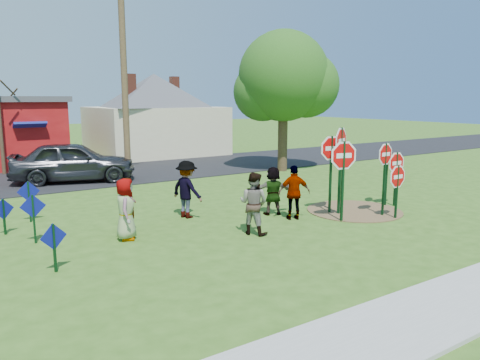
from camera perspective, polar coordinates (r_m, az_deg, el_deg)
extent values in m
plane|color=#335718|center=(14.42, -1.56, -5.37)|extent=(120.00, 120.00, 0.00)
cube|color=#9E9E99|center=(9.47, 23.09, -14.38)|extent=(22.00, 1.80, 0.08)
cube|color=black|center=(24.72, -15.87, 0.78)|extent=(120.00, 7.50, 0.04)
cylinder|color=brown|center=(16.48, 13.75, -3.64)|extent=(3.20, 3.20, 0.03)
cube|color=navy|center=(26.59, -24.26, 6.07)|extent=(1.60, 0.78, 0.45)
cube|color=beige|center=(32.52, -10.29, 5.93)|extent=(8.00, 7.00, 3.20)
pyramid|color=#4C4C51|center=(32.49, -10.50, 12.63)|extent=(9.40, 9.40, 2.20)
cube|color=brown|center=(30.78, -13.19, 11.20)|extent=(0.55, 0.55, 1.40)
cube|color=brown|center=(34.20, -7.99, 11.22)|extent=(0.55, 0.55, 1.40)
cube|color=black|center=(14.76, 12.40, -0.23)|extent=(0.08, 0.09, 2.52)
cylinder|color=white|center=(14.64, 12.53, 2.93)|extent=(1.17, 0.31, 1.20)
cylinder|color=#BE0707|center=(14.64, 12.53, 2.93)|extent=(1.01, 0.28, 1.04)
cube|color=white|center=(14.64, 12.53, 2.93)|extent=(0.51, 0.14, 0.15)
cube|color=black|center=(15.80, 10.98, 0.61)|extent=(0.07, 0.08, 2.59)
cylinder|color=white|center=(15.69, 11.09, 3.82)|extent=(1.09, 0.22, 1.11)
cylinder|color=#BE0707|center=(15.69, 11.09, 3.82)|extent=(0.94, 0.19, 0.95)
cube|color=white|center=(15.69, 11.09, 3.82)|extent=(0.48, 0.09, 0.14)
cylinder|color=gold|center=(15.69, 11.09, 3.82)|extent=(1.09, 0.21, 1.11)
cube|color=black|center=(15.84, 17.15, 0.00)|extent=(0.06, 0.07, 2.38)
cylinder|color=white|center=(15.72, 17.31, 3.02)|extent=(0.96, 0.11, 0.96)
cylinder|color=#BE0707|center=(15.72, 17.31, 3.02)|extent=(0.83, 0.10, 0.83)
cube|color=white|center=(15.72, 17.31, 3.02)|extent=(0.42, 0.05, 0.12)
cube|color=black|center=(17.34, 17.44, 0.64)|extent=(0.07, 0.08, 2.27)
cylinder|color=white|center=(17.24, 17.58, 3.23)|extent=(0.87, 0.43, 0.96)
cylinder|color=#BE0707|center=(17.24, 17.58, 3.23)|extent=(0.75, 0.38, 0.82)
cube|color=white|center=(17.24, 17.58, 3.23)|extent=(0.38, 0.19, 0.12)
cylinder|color=gold|center=(17.24, 17.58, 3.23)|extent=(0.86, 0.43, 0.96)
cube|color=black|center=(15.64, 18.56, -1.43)|extent=(0.05, 0.07, 1.72)
cylinder|color=white|center=(15.55, 18.66, 0.39)|extent=(0.99, 0.05, 0.99)
cylinder|color=#BE0707|center=(15.55, 18.66, 0.39)|extent=(0.85, 0.05, 0.85)
cube|color=white|center=(15.55, 18.66, 0.39)|extent=(0.43, 0.02, 0.12)
cube|color=black|center=(17.50, 18.43, 0.09)|extent=(0.06, 0.07, 1.93)
cylinder|color=white|center=(17.41, 18.53, 1.98)|extent=(1.05, 0.04, 1.05)
cylinder|color=#BE0707|center=(17.41, 18.53, 1.98)|extent=(0.90, 0.04, 0.90)
cube|color=white|center=(17.41, 18.53, 1.98)|extent=(0.46, 0.02, 0.13)
cylinder|color=gold|center=(17.41, 18.53, 1.98)|extent=(1.05, 0.04, 1.05)
cube|color=black|center=(15.65, 12.08, 1.02)|extent=(0.09, 0.10, 2.88)
cylinder|color=white|center=(15.52, 12.21, 4.69)|extent=(1.11, 0.49, 1.19)
cylinder|color=#BE0707|center=(15.52, 12.21, 4.69)|extent=(0.96, 0.42, 1.03)
cube|color=white|center=(15.52, 12.21, 4.69)|extent=(0.49, 0.21, 0.15)
cube|color=black|center=(11.19, -21.70, -7.72)|extent=(0.06, 0.07, 1.10)
cube|color=navy|center=(11.12, -21.78, -6.45)|extent=(0.60, 0.17, 0.61)
cube|color=black|center=(13.54, -23.83, -4.39)|extent=(0.06, 0.07, 1.31)
cube|color=navy|center=(13.46, -23.94, -2.94)|extent=(0.65, 0.07, 0.65)
cube|color=black|center=(14.77, -26.83, -4.04)|extent=(0.07, 0.07, 1.03)
cube|color=navy|center=(14.72, -26.90, -3.20)|extent=(0.58, 0.25, 0.62)
cube|color=black|center=(15.90, -24.30, -2.44)|extent=(0.06, 0.07, 1.28)
cube|color=navy|center=(15.84, -24.39, -1.28)|extent=(0.66, 0.08, 0.66)
imported|color=#43479C|center=(13.04, -13.78, -3.48)|extent=(0.83, 0.97, 1.69)
imported|color=#227664|center=(13.70, -13.33, -3.02)|extent=(0.50, 0.65, 1.60)
imported|color=brown|center=(13.18, 1.66, -2.86)|extent=(1.00, 1.08, 1.77)
imported|color=#313035|center=(15.08, -6.50, -1.14)|extent=(1.02, 1.35, 1.85)
imported|color=#49325B|center=(14.85, 6.63, -1.53)|extent=(1.10, 0.82, 1.74)
imported|color=#22582A|center=(15.43, 4.03, -1.30)|extent=(1.56, 1.00, 1.61)
imported|color=#313036|center=(22.58, -19.64, 2.14)|extent=(5.80, 3.68, 1.84)
cylinder|color=#4C3823|center=(22.32, -13.93, 11.97)|extent=(0.29, 0.29, 9.40)
cylinder|color=#382819|center=(24.73, 5.23, 5.67)|extent=(0.50, 0.50, 3.94)
sphere|color=#224C14|center=(24.69, 5.34, 12.53)|extent=(4.66, 4.66, 4.66)
sphere|color=#224C14|center=(24.96, 8.08, 11.41)|extent=(3.40, 3.40, 3.40)
sphere|color=#224C14|center=(24.74, 2.77, 10.68)|extent=(3.04, 3.04, 3.04)
cylinder|color=#382819|center=(26.08, -27.22, 6.10)|extent=(0.18, 0.18, 5.09)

